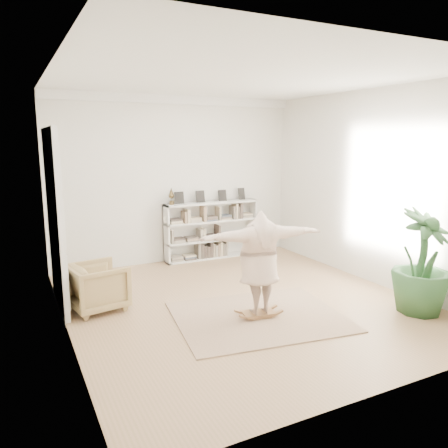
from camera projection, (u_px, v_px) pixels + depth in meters
name	position (u px, v px, depth m)	size (l,w,h in m)	color
floor	(242.00, 302.00, 7.28)	(6.00, 6.00, 0.00)	#9B7A50
room_shell	(176.00, 100.00, 9.21)	(6.00, 6.00, 6.00)	silver
doors	(55.00, 221.00, 6.97)	(0.09, 1.78, 2.92)	white
bookshelf	(211.00, 231.00, 9.96)	(2.20, 0.35, 1.64)	silver
armchair	(98.00, 287.00, 6.92)	(0.81, 0.83, 0.76)	tan
rug	(259.00, 317.00, 6.67)	(2.50, 2.00, 0.02)	tan
rocker_board	(259.00, 313.00, 6.66)	(0.52, 0.36, 0.10)	olive
person	(259.00, 260.00, 6.50)	(1.93, 0.52, 1.57)	beige
houseplant	(422.00, 262.00, 6.74)	(0.91, 0.91, 1.63)	#2C562B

